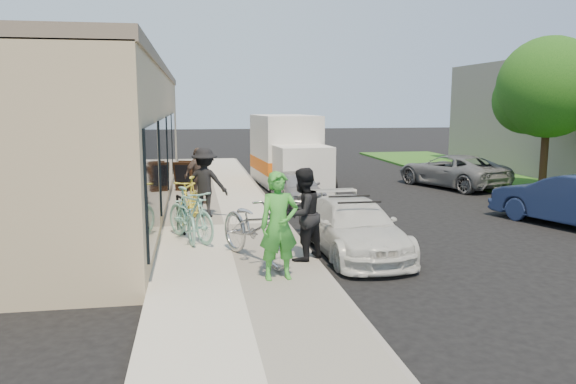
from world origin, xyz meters
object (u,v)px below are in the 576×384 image
cruiser_bike_c (189,200)px  bystander_a (205,183)px  bike_rack (181,211)px  man_standing (303,214)px  moving_truck (288,155)px  far_car_blue (573,200)px  cruiser_bike_a (190,214)px  cruiser_bike_b (187,218)px  sedan_white (353,227)px  tandem_bike (256,228)px  far_car_gray (452,171)px  bystander_b (198,176)px  median_tree (547,92)px  sedan_silver (297,187)px  sandwich_board (184,176)px  woman_rider (279,226)px

cruiser_bike_c → bystander_a: (0.42, 0.55, 0.35)m
bike_rack → man_standing: (2.32, -2.67, 0.37)m
moving_truck → bystander_a: size_ratio=3.04×
moving_truck → far_car_blue: moving_truck is taller
cruiser_bike_a → cruiser_bike_b: (-0.07, 0.09, -0.09)m
cruiser_bike_b → bystander_a: bearing=69.3°
sedan_white → tandem_bike: 2.24m
far_car_gray → bystander_b: size_ratio=2.64×
tandem_bike → man_standing: bearing=-26.9°
bystander_a → man_standing: bearing=126.9°
bystander_b → cruiser_bike_a: bearing=-134.7°
median_tree → tandem_bike: size_ratio=2.17×
cruiser_bike_c → bystander_b: bystander_b is taller
man_standing → bystander_b: (-1.88, 6.45, -0.05)m
cruiser_bike_b → bike_rack: bearing=92.5°
median_tree → bystander_b: median_tree is taller
sedan_silver → bike_rack: bearing=-135.3°
far_car_gray → median_tree: 4.21m
sandwich_board → sedan_silver: sandwich_board is taller
sandwich_board → median_tree: size_ratio=0.19×
sedan_silver → far_car_gray: (6.37, 2.63, 0.09)m
sandwich_board → sedan_silver: 4.20m
bystander_b → woman_rider: bearing=-122.6°
man_standing → bike_rack: bearing=-87.4°
sedan_white → man_standing: bearing=-150.0°
woman_rider → bike_rack: bearing=108.5°
bystander_b → sandwich_board: bearing=57.2°
cruiser_bike_a → far_car_gray: bearing=8.0°
sedan_silver → woman_rider: woman_rider is taller
man_standing → cruiser_bike_c: (-2.14, 3.84, -0.32)m
far_car_gray → cruiser_bike_a: 12.16m
sedan_white → moving_truck: size_ratio=0.71×
cruiser_bike_b → cruiser_bike_c: (0.03, 1.84, 0.08)m
median_tree → bystander_a: (-11.68, -3.08, -2.44)m
sedan_white → far_car_gray: size_ratio=0.90×
sedan_silver → cruiser_bike_c: 4.37m
woman_rider → far_car_blue: bearing=17.7°
far_car_blue → man_standing: size_ratio=2.34×
bike_rack → median_tree: (12.27, 4.80, 2.83)m
far_car_blue → cruiser_bike_b: size_ratio=2.25×
cruiser_bike_b → cruiser_bike_c: 1.84m
moving_truck → median_tree: size_ratio=1.05×
bike_rack → cruiser_bike_c: bearing=81.2°
moving_truck → cruiser_bike_b: (-3.66, -8.46, -0.55)m
bike_rack → bystander_a: size_ratio=0.47×
bike_rack → sandwich_board: sandwich_board is taller
bike_rack → cruiser_bike_b: size_ratio=0.46×
sedan_silver → bystander_b: 3.08m
bystander_a → cruiser_bike_a: bearing=96.9°
cruiser_bike_a → sedan_silver: bearing=26.2°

